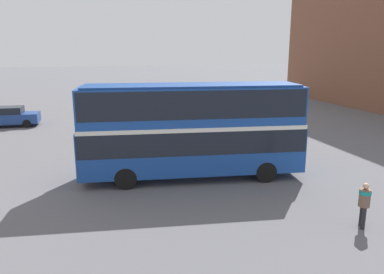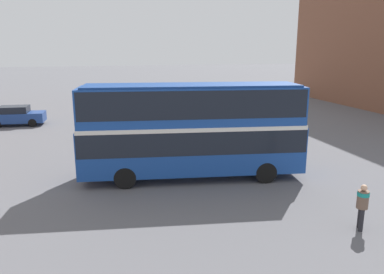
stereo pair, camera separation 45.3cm
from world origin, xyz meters
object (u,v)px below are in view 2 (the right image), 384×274
Objects in this scene: double_decker_bus at (192,125)px; parked_car_kerb_far at (16,116)px; pedestrian_foreground at (362,202)px; parked_car_kerb_near at (193,115)px.

double_decker_bus is 2.45× the size of parked_car_kerb_far.
pedestrian_foreground is 19.54m from parked_car_kerb_near.
parked_car_kerb_near is at bearing -10.72° from parked_car_kerb_far.
parked_car_kerb_near reaches higher than parked_car_kerb_far.
pedestrian_foreground is at bearing -52.79° from parked_car_kerb_far.
pedestrian_foreground is at bearing -48.90° from double_decker_bus.
double_decker_bus is 8.32m from pedestrian_foreground.
pedestrian_foreground reaches higher than parked_car_kerb_far.
pedestrian_foreground is 0.36× the size of parked_car_kerb_near.
double_decker_bus is at bearing -52.54° from parked_car_kerb_far.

